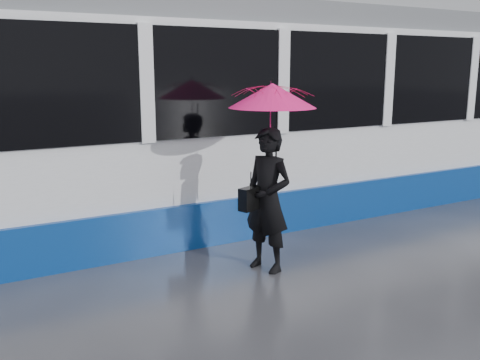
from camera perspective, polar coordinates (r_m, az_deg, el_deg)
ground at (r=6.24m, az=-0.40°, el=-10.70°), size 90.00×90.00×0.00m
rails at (r=8.38m, az=-8.75°, el=-4.78°), size 34.00×1.51×0.02m
tram at (r=8.94m, az=2.80°, el=7.02°), size 26.00×2.56×3.35m
woman at (r=6.34m, az=2.96°, el=-2.14°), size 0.60×0.73×1.72m
umbrella at (r=6.19m, az=3.46°, el=7.17°), size 1.30×1.30×1.16m
handbag at (r=6.23m, az=1.16°, el=-1.97°), size 0.33×0.23×0.45m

